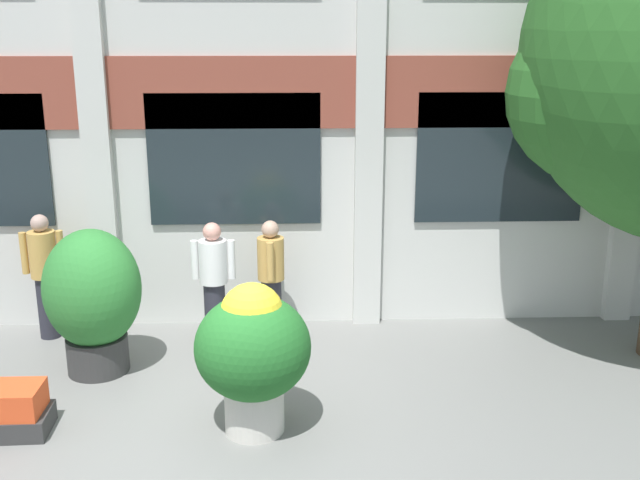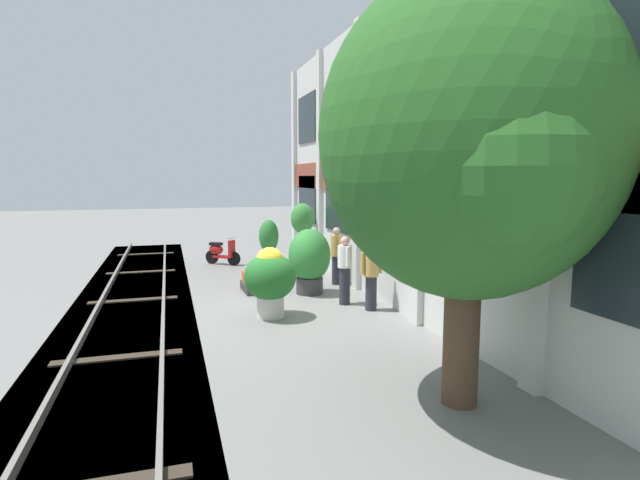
{
  "view_description": "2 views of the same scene",
  "coord_description": "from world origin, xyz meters",
  "px_view_note": "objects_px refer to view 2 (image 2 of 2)",
  "views": [
    {
      "loc": [
        0.74,
        -6.83,
        3.88
      ],
      "look_at": [
        1.06,
        1.56,
        1.5
      ],
      "focal_mm": 42.0,
      "sensor_mm": 36.0,
      "label": 1
    },
    {
      "loc": [
        10.86,
        -2.19,
        3.06
      ],
      "look_at": [
        -1.18,
        1.49,
        1.46
      ],
      "focal_mm": 28.0,
      "sensor_mm": 36.0,
      "label": 2
    }
  ],
  "objects_px": {
    "potted_plant_glazed_jar": "(270,277)",
    "resident_by_doorway": "(371,274)",
    "potted_plant_terracotta_small": "(302,222)",
    "resident_near_plants": "(345,268)",
    "potted_plant_square_trough": "(253,283)",
    "scooter_near_curb": "(221,252)",
    "potted_plant_ribbed_drum": "(310,259)",
    "potted_plant_stone_basin": "(269,239)",
    "broadleaf_tree": "(468,145)",
    "resident_watching_tracks": "(336,254)"
  },
  "relations": [
    {
      "from": "potted_plant_square_trough",
      "to": "scooter_near_curb",
      "type": "relative_size",
      "value": 0.98
    },
    {
      "from": "broadleaf_tree",
      "to": "resident_watching_tracks",
      "type": "distance_m",
      "value": 8.12
    },
    {
      "from": "potted_plant_terracotta_small",
      "to": "potted_plant_glazed_jar",
      "type": "height_order",
      "value": "potted_plant_terracotta_small"
    },
    {
      "from": "potted_plant_ribbed_drum",
      "to": "potted_plant_stone_basin",
      "type": "bearing_deg",
      "value": -179.67
    },
    {
      "from": "scooter_near_curb",
      "to": "resident_by_doorway",
      "type": "distance_m",
      "value": 7.65
    },
    {
      "from": "potted_plant_square_trough",
      "to": "broadleaf_tree",
      "type": "bearing_deg",
      "value": 12.01
    },
    {
      "from": "potted_plant_terracotta_small",
      "to": "scooter_near_curb",
      "type": "relative_size",
      "value": 1.93
    },
    {
      "from": "potted_plant_glazed_jar",
      "to": "resident_near_plants",
      "type": "relative_size",
      "value": 0.94
    },
    {
      "from": "broadleaf_tree",
      "to": "potted_plant_stone_basin",
      "type": "xyz_separation_m",
      "value": [
        -12.12,
        -0.23,
        -2.64
      ]
    },
    {
      "from": "potted_plant_ribbed_drum",
      "to": "resident_by_doorway",
      "type": "xyz_separation_m",
      "value": [
        2.01,
        0.9,
        -0.09
      ]
    },
    {
      "from": "potted_plant_square_trough",
      "to": "scooter_near_curb",
      "type": "xyz_separation_m",
      "value": [
        -4.45,
        -0.39,
        0.2
      ]
    },
    {
      "from": "potted_plant_glazed_jar",
      "to": "resident_watching_tracks",
      "type": "relative_size",
      "value": 0.94
    },
    {
      "from": "potted_plant_stone_basin",
      "to": "resident_watching_tracks",
      "type": "height_order",
      "value": "resident_watching_tracks"
    },
    {
      "from": "potted_plant_terracotta_small",
      "to": "potted_plant_glazed_jar",
      "type": "distance_m",
      "value": 6.3
    },
    {
      "from": "potted_plant_terracotta_small",
      "to": "resident_near_plants",
      "type": "xyz_separation_m",
      "value": [
        5.27,
        -0.36,
        -0.65
      ]
    },
    {
      "from": "potted_plant_square_trough",
      "to": "scooter_near_curb",
      "type": "bearing_deg",
      "value": -175.01
    },
    {
      "from": "resident_by_doorway",
      "to": "broadleaf_tree",
      "type": "bearing_deg",
      "value": -8.06
    },
    {
      "from": "potted_plant_glazed_jar",
      "to": "scooter_near_curb",
      "type": "bearing_deg",
      "value": -177.16
    },
    {
      "from": "potted_plant_glazed_jar",
      "to": "resident_by_doorway",
      "type": "bearing_deg",
      "value": 87.12
    },
    {
      "from": "potted_plant_square_trough",
      "to": "resident_by_doorway",
      "type": "xyz_separation_m",
      "value": [
        2.7,
        2.29,
        0.6
      ]
    },
    {
      "from": "potted_plant_stone_basin",
      "to": "resident_near_plants",
      "type": "xyz_separation_m",
      "value": [
        6.68,
        0.53,
        0.07
      ]
    },
    {
      "from": "potted_plant_square_trough",
      "to": "resident_by_doorway",
      "type": "bearing_deg",
      "value": 40.34
    },
    {
      "from": "potted_plant_square_trough",
      "to": "potted_plant_glazed_jar",
      "type": "relative_size",
      "value": 0.71
    },
    {
      "from": "broadleaf_tree",
      "to": "potted_plant_stone_basin",
      "type": "bearing_deg",
      "value": -178.91
    },
    {
      "from": "potted_plant_terracotta_small",
      "to": "potted_plant_square_trough",
      "type": "relative_size",
      "value": 1.97
    },
    {
      "from": "broadleaf_tree",
      "to": "potted_plant_glazed_jar",
      "type": "bearing_deg",
      "value": -161.56
    },
    {
      "from": "broadleaf_tree",
      "to": "potted_plant_square_trough",
      "type": "bearing_deg",
      "value": -167.99
    },
    {
      "from": "potted_plant_terracotta_small",
      "to": "potted_plant_stone_basin",
      "type": "height_order",
      "value": "potted_plant_terracotta_small"
    },
    {
      "from": "resident_watching_tracks",
      "to": "potted_plant_glazed_jar",
      "type": "bearing_deg",
      "value": 37.96
    },
    {
      "from": "potted_plant_ribbed_drum",
      "to": "scooter_near_curb",
      "type": "height_order",
      "value": "potted_plant_ribbed_drum"
    },
    {
      "from": "potted_plant_ribbed_drum",
      "to": "potted_plant_stone_basin",
      "type": "height_order",
      "value": "potted_plant_ribbed_drum"
    },
    {
      "from": "broadleaf_tree",
      "to": "potted_plant_square_trough",
      "type": "distance_m",
      "value": 8.29
    },
    {
      "from": "resident_watching_tracks",
      "to": "potted_plant_square_trough",
      "type": "bearing_deg",
      "value": -5.81
    },
    {
      "from": "resident_by_doorway",
      "to": "potted_plant_terracotta_small",
      "type": "bearing_deg",
      "value": -179.28
    },
    {
      "from": "potted_plant_terracotta_small",
      "to": "resident_watching_tracks",
      "type": "bearing_deg",
      "value": 3.41
    },
    {
      "from": "potted_plant_terracotta_small",
      "to": "resident_near_plants",
      "type": "height_order",
      "value": "potted_plant_terracotta_small"
    },
    {
      "from": "potted_plant_square_trough",
      "to": "resident_near_plants",
      "type": "height_order",
      "value": "resident_near_plants"
    },
    {
      "from": "broadleaf_tree",
      "to": "potted_plant_ribbed_drum",
      "type": "height_order",
      "value": "broadleaf_tree"
    },
    {
      "from": "potted_plant_glazed_jar",
      "to": "resident_near_plants",
      "type": "distance_m",
      "value": 2.01
    },
    {
      "from": "scooter_near_curb",
      "to": "potted_plant_glazed_jar",
      "type": "bearing_deg",
      "value": -48.1
    },
    {
      "from": "potted_plant_glazed_jar",
      "to": "resident_by_doorway",
      "type": "xyz_separation_m",
      "value": [
        0.12,
        2.33,
        -0.05
      ]
    },
    {
      "from": "potted_plant_stone_basin",
      "to": "resident_near_plants",
      "type": "relative_size",
      "value": 0.92
    },
    {
      "from": "potted_plant_ribbed_drum",
      "to": "resident_near_plants",
      "type": "relative_size",
      "value": 1.04
    },
    {
      "from": "potted_plant_ribbed_drum",
      "to": "potted_plant_terracotta_small",
      "type": "relative_size",
      "value": 0.79
    },
    {
      "from": "resident_near_plants",
      "to": "resident_watching_tracks",
      "type": "bearing_deg",
      "value": -103.73
    },
    {
      "from": "potted_plant_stone_basin",
      "to": "potted_plant_square_trough",
      "type": "distance_m",
      "value": 4.89
    },
    {
      "from": "potted_plant_ribbed_drum",
      "to": "resident_by_doorway",
      "type": "bearing_deg",
      "value": 24.19
    },
    {
      "from": "potted_plant_ribbed_drum",
      "to": "potted_plant_stone_basin",
      "type": "xyz_separation_m",
      "value": [
        -5.35,
        -0.03,
        -0.11
      ]
    },
    {
      "from": "potted_plant_square_trough",
      "to": "potted_plant_glazed_jar",
      "type": "bearing_deg",
      "value": -0.89
    },
    {
      "from": "potted_plant_ribbed_drum",
      "to": "potted_plant_stone_basin",
      "type": "relative_size",
      "value": 1.13
    }
  ]
}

